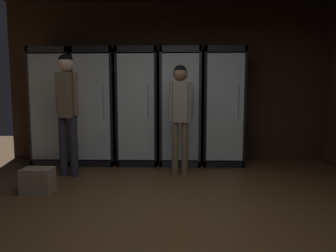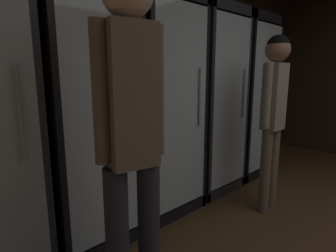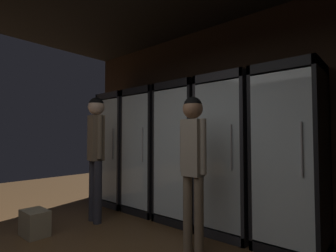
{
  "view_description": "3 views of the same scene",
  "coord_description": "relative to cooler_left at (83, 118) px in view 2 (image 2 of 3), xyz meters",
  "views": [
    {
      "loc": [
        0.01,
        -2.31,
        1.16
      ],
      "look_at": [
        -0.12,
        2.44,
        0.67
      ],
      "focal_mm": 31.54,
      "sensor_mm": 36.0,
      "label": 1
    },
    {
      "loc": [
        -2.25,
        0.84,
        1.26
      ],
      "look_at": [
        -0.71,
        2.47,
        0.83
      ],
      "focal_mm": 28.88,
      "sensor_mm": 36.0,
      "label": 2
    },
    {
      "loc": [
        1.63,
        -0.25,
        1.17
      ],
      "look_at": [
        -0.89,
        2.63,
        1.34
      ],
      "focal_mm": 27.8,
      "sensor_mm": 36.0,
      "label": 3
    }
  ],
  "objects": [
    {
      "name": "shopper_near",
      "position": [
        -0.2,
        -0.89,
        0.13
      ],
      "size": [
        0.34,
        0.23,
        1.74
      ],
      "color": "#2D2D38",
      "rests_on": "ground"
    },
    {
      "name": "shopper_far",
      "position": [
        1.41,
        -0.79,
        0.07
      ],
      "size": [
        0.32,
        0.21,
        1.59
      ],
      "color": "#72604C",
      "rests_on": "ground"
    },
    {
      "name": "cooler_right",
      "position": [
        1.42,
        -0.0,
        0.0
      ],
      "size": [
        0.66,
        0.63,
        1.94
      ],
      "color": "#2B2B30",
      "rests_on": "ground"
    },
    {
      "name": "wall_back",
      "position": [
        1.35,
        0.31,
        0.46
      ],
      "size": [
        6.0,
        0.06,
        2.8
      ],
      "primitive_type": "cube",
      "color": "#382619",
      "rests_on": "ground"
    },
    {
      "name": "cooler_left",
      "position": [
        0.0,
        0.0,
        0.0
      ],
      "size": [
        0.66,
        0.63,
        1.94
      ],
      "color": "black",
      "rests_on": "ground"
    },
    {
      "name": "cooler_far_right",
      "position": [
        2.13,
        0.0,
        0.01
      ],
      "size": [
        0.66,
        0.63,
        1.94
      ],
      "color": "black",
      "rests_on": "ground"
    },
    {
      "name": "cooler_center",
      "position": [
        0.71,
        -0.0,
        0.0
      ],
      "size": [
        0.66,
        0.63,
        1.94
      ],
      "color": "black",
      "rests_on": "ground"
    }
  ]
}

